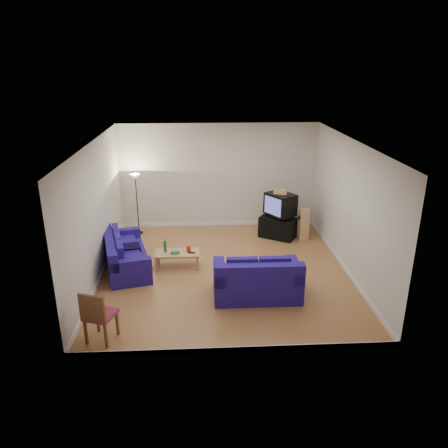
{
  "coord_description": "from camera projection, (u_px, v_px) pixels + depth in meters",
  "views": [
    {
      "loc": [
        -0.57,
        -9.73,
        4.88
      ],
      "look_at": [
        0.0,
        0.4,
        1.1
      ],
      "focal_mm": 35.0,
      "sensor_mm": 36.0,
      "label": 1
    }
  ],
  "objects": [
    {
      "name": "dining_chair",
      "position": [
        98.0,
        314.0,
        7.91
      ],
      "size": [
        0.64,
        0.64,
        1.06
      ],
      "rotation": [
        0.0,
        0.0,
        -0.34
      ],
      "color": "brown",
      "rests_on": "ground"
    },
    {
      "name": "sofa_three_seat",
      "position": [
        124.0,
        256.0,
        10.89
      ],
      "size": [
        1.48,
        2.39,
        0.86
      ],
      "rotation": [
        0.0,
        0.0,
        -1.32
      ],
      "color": "navy",
      "rests_on": "ground"
    },
    {
      "name": "av_receiver",
      "position": [
        277.0,
        217.0,
        12.66
      ],
      "size": [
        0.5,
        0.49,
        0.09
      ],
      "primitive_type": "cube",
      "rotation": [
        0.0,
        0.0,
        -0.73
      ],
      "color": "black",
      "rests_on": "tv_stand"
    },
    {
      "name": "floor_lamp",
      "position": [
        136.0,
        185.0,
        12.71
      ],
      "size": [
        0.31,
        0.31,
        1.84
      ],
      "color": "black",
      "rests_on": "ground"
    },
    {
      "name": "red_canister",
      "position": [
        189.0,
        249.0,
        10.95
      ],
      "size": [
        0.15,
        0.15,
        0.16
      ],
      "primitive_type": "cylinder",
      "rotation": [
        0.0,
        0.0,
        -0.39
      ],
      "color": "red",
      "rests_on": "coffee_table"
    },
    {
      "name": "sofa_loveseat",
      "position": [
        257.0,
        282.0,
        9.53
      ],
      "size": [
        1.9,
        1.07,
        0.95
      ],
      "rotation": [
        0.0,
        0.0,
        -0.01
      ],
      "color": "navy",
      "rests_on": "ground"
    },
    {
      "name": "speaker_left",
      "position": [
        265.0,
        215.0,
        13.26
      ],
      "size": [
        0.24,
        0.31,
        0.99
      ],
      "rotation": [
        0.0,
        0.0,
        0.02
      ],
      "color": "tan",
      "rests_on": "ground"
    },
    {
      "name": "tissue_box",
      "position": [
        175.0,
        252.0,
        10.82
      ],
      "size": [
        0.23,
        0.16,
        0.09
      ],
      "primitive_type": "cube",
      "rotation": [
        0.0,
        0.0,
        0.26
      ],
      "color": "green",
      "rests_on": "coffee_table"
    },
    {
      "name": "coffee_table",
      "position": [
        177.0,
        254.0,
        10.94
      ],
      "size": [
        1.1,
        0.56,
        0.4
      ],
      "rotation": [
        0.0,
        0.0,
        0.01
      ],
      "color": "tan",
      "rests_on": "ground"
    },
    {
      "name": "tv_stand",
      "position": [
        278.0,
        227.0,
        12.82
      ],
      "size": [
        1.16,
        1.02,
        0.62
      ],
      "primitive_type": "cube",
      "rotation": [
        0.0,
        0.0,
        -0.56
      ],
      "color": "black",
      "rests_on": "ground"
    },
    {
      "name": "speaker_right",
      "position": [
        303.0,
        225.0,
        12.59
      ],
      "size": [
        0.32,
        0.26,
        0.94
      ],
      "rotation": [
        0.0,
        0.0,
        -1.39
      ],
      "color": "tan",
      "rests_on": "ground"
    },
    {
      "name": "room",
      "position": [
        225.0,
        212.0,
        10.3
      ],
      "size": [
        6.01,
        6.51,
        3.21
      ],
      "color": "brown",
      "rests_on": "ground"
    },
    {
      "name": "remote",
      "position": [
        192.0,
        253.0,
        10.88
      ],
      "size": [
        0.17,
        0.08,
        0.02
      ],
      "primitive_type": "cube",
      "rotation": [
        0.0,
        0.0,
        -0.14
      ],
      "color": "black",
      "rests_on": "coffee_table"
    },
    {
      "name": "bottle",
      "position": [
        165.0,
        246.0,
        10.89
      ],
      "size": [
        0.08,
        0.08,
        0.31
      ],
      "primitive_type": "cylinder",
      "rotation": [
        0.0,
        0.0,
        -0.16
      ],
      "color": "#197233",
      "rests_on": "coffee_table"
    },
    {
      "name": "centre_speaker",
      "position": [
        280.0,
        192.0,
        12.43
      ],
      "size": [
        0.41,
        0.29,
        0.13
      ],
      "primitive_type": "cube",
      "rotation": [
        0.0,
        0.0,
        -0.41
      ],
      "color": "tan",
      "rests_on": "television"
    },
    {
      "name": "television",
      "position": [
        280.0,
        204.0,
        12.59
      ],
      "size": [
        0.95,
        1.01,
        0.63
      ],
      "rotation": [
        0.0,
        0.0,
        -0.97
      ],
      "color": "black",
      "rests_on": "av_receiver"
    }
  ]
}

